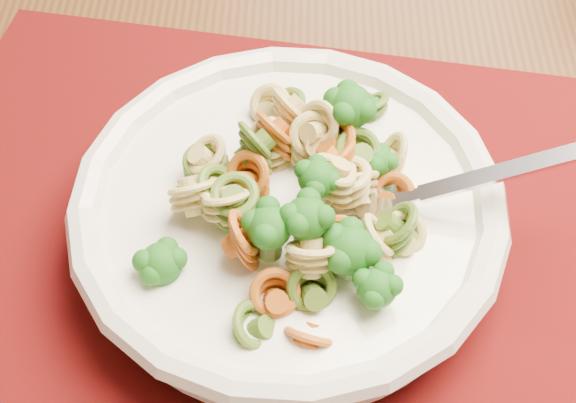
# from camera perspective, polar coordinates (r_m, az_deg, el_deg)

# --- Properties ---
(dining_table) EXTENTS (1.60, 1.20, 0.76)m
(dining_table) POSITION_cam_1_polar(r_m,az_deg,el_deg) (0.66, 4.77, 1.01)
(dining_table) COLOR #4C3015
(dining_table) RESTS_ON ground
(placemat) EXTENTS (0.50, 0.40, 0.00)m
(placemat) POSITION_cam_1_polar(r_m,az_deg,el_deg) (0.50, -1.09, -3.49)
(placemat) COLOR #4E0B03
(placemat) RESTS_ON dining_table
(pasta_bowl) EXTENTS (0.26, 0.26, 0.05)m
(pasta_bowl) POSITION_cam_1_polar(r_m,az_deg,el_deg) (0.48, -0.00, -0.72)
(pasta_bowl) COLOR silver
(pasta_bowl) RESTS_ON placemat
(pasta_broccoli_heap) EXTENTS (0.22, 0.22, 0.06)m
(pasta_broccoli_heap) POSITION_cam_1_polar(r_m,az_deg,el_deg) (0.47, -0.00, 0.44)
(pasta_broccoli_heap) COLOR #C7BB62
(pasta_broccoli_heap) RESTS_ON pasta_bowl
(fork) EXTENTS (0.18, 0.08, 0.08)m
(fork) POSITION_cam_1_polar(r_m,az_deg,el_deg) (0.47, 6.39, -0.29)
(fork) COLOR silver
(fork) RESTS_ON pasta_bowl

